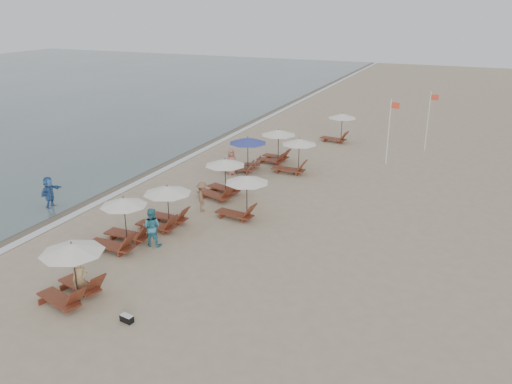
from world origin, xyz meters
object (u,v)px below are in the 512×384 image
at_px(beachgoer_mid_b, 202,197).
at_px(beachgoer_far_b, 231,162).
at_px(lounger_station_2, 164,206).
at_px(lounger_station_3, 221,179).
at_px(flag_pole_near, 389,129).
at_px(lounger_station_4, 245,153).
at_px(inland_station_1, 294,153).
at_px(duffel_bag, 127,318).
at_px(lounger_station_1, 120,226).
at_px(beachgoer_near, 80,279).
at_px(inland_station_2, 338,125).
at_px(inland_station_0, 241,193).
at_px(lounger_station_5, 276,144).
at_px(beachgoer_mid_a, 152,227).
at_px(lounger_station_0, 70,271).
at_px(waterline_walker, 49,192).

distance_m(beachgoer_mid_b, beachgoer_far_b, 6.39).
height_order(lounger_station_2, beachgoer_far_b, lounger_station_2).
height_order(lounger_station_3, beachgoer_mid_b, lounger_station_3).
bearing_deg(flag_pole_near, lounger_station_4, -147.91).
relative_size(lounger_station_4, inland_station_1, 0.96).
xyz_separation_m(duffel_bag, flag_pole_near, (4.75, 22.30, 2.31)).
height_order(lounger_station_1, beachgoer_near, lounger_station_1).
xyz_separation_m(inland_station_2, beachgoer_near, (-2.61, -26.19, -0.58)).
height_order(inland_station_0, duffel_bag, inland_station_0).
relative_size(beachgoer_near, flag_pole_near, 0.34).
bearing_deg(inland_station_2, beachgoer_mid_b, -98.84).
relative_size(beachgoer_far_b, duffel_bag, 3.24).
distance_m(lounger_station_2, lounger_station_5, 12.43).
bearing_deg(beachgoer_mid_a, inland_station_1, -110.70).
xyz_separation_m(lounger_station_0, duffel_bag, (2.70, -0.42, -1.03)).
bearing_deg(lounger_station_4, lounger_station_0, -87.53).
xyz_separation_m(lounger_station_4, duffel_bag, (3.42, -17.17, -1.07)).
height_order(lounger_station_5, beachgoer_near, lounger_station_5).
height_order(lounger_station_2, beachgoer_mid_b, lounger_station_2).
height_order(inland_station_1, inland_station_2, same).
xyz_separation_m(lounger_station_2, beachgoer_far_b, (-0.69, 8.74, -0.26)).
height_order(lounger_station_2, duffel_bag, lounger_station_2).
bearing_deg(inland_station_1, flag_pole_near, 40.42).
bearing_deg(lounger_station_5, beachgoer_near, -90.49).
height_order(inland_station_1, duffel_bag, inland_station_1).
bearing_deg(beachgoer_mid_a, beachgoer_near, 81.00).
bearing_deg(waterline_walker, inland_station_2, -36.09).
xyz_separation_m(lounger_station_2, beachgoer_near, (0.72, -6.73, -0.32)).
xyz_separation_m(lounger_station_1, waterline_walker, (-6.38, 2.35, -0.14)).
bearing_deg(lounger_station_5, waterline_walker, -121.91).
bearing_deg(waterline_walker, lounger_station_4, -42.47).
xyz_separation_m(beachgoer_near, waterline_walker, (-7.71, 6.48, 0.11)).
height_order(lounger_station_1, lounger_station_5, lounger_station_1).
bearing_deg(lounger_station_0, inland_station_1, 82.38).
distance_m(beachgoer_near, beachgoer_mid_b, 9.23).
xyz_separation_m(waterline_walker, duffel_bag, (10.20, -7.13, -0.73)).
height_order(lounger_station_2, inland_station_1, inland_station_1).
distance_m(lounger_station_1, inland_station_0, 6.22).
height_order(lounger_station_3, inland_station_1, inland_station_1).
height_order(lounger_station_1, lounger_station_4, lounger_station_1).
xyz_separation_m(inland_station_1, beachgoer_mid_b, (-2.16, -8.07, -0.49)).
distance_m(lounger_station_2, beachgoer_near, 6.78).
distance_m(inland_station_1, beachgoer_far_b, 4.02).
bearing_deg(inland_station_2, duffel_bag, -90.24).
bearing_deg(inland_station_2, inland_station_0, -91.31).
height_order(lounger_station_4, beachgoer_mid_a, lounger_station_4).
distance_m(lounger_station_5, flag_pole_near, 7.61).
distance_m(lounger_station_1, beachgoer_mid_a, 1.38).
height_order(lounger_station_4, beachgoer_near, lounger_station_4).
distance_m(lounger_station_0, inland_station_0, 9.76).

